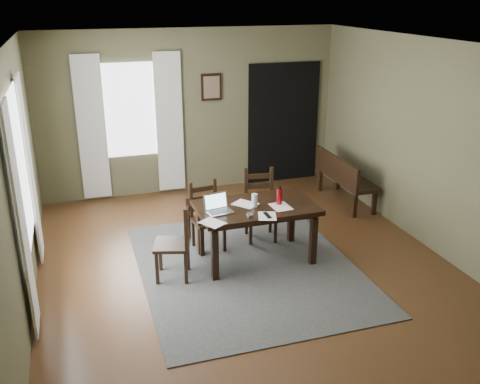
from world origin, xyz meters
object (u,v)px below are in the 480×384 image
object	(u,v)px
dining_table	(256,212)
bench	(343,175)
chair_back_left	(207,217)
water_bottle	(279,196)
chair_back_right	(260,206)
laptop	(218,207)
chair_end	(176,242)

from	to	relation	value
dining_table	bench	world-z (taller)	bench
chair_back_left	water_bottle	xyz separation A→B (m)	(0.80, -0.55, 0.41)
water_bottle	bench	bearing A→B (deg)	41.19
dining_table	chair_back_right	xyz separation A→B (m)	(0.27, 0.60, -0.18)
dining_table	chair_back_left	bearing A→B (deg)	134.51
bench	laptop	xyz separation A→B (m)	(-2.48, -1.47, 0.33)
chair_back_right	laptop	size ratio (longest dim) A/B	2.79
chair_back_left	chair_back_right	xyz separation A→B (m)	(0.78, 0.10, 0.03)
dining_table	chair_end	distance (m)	1.07
dining_table	bench	distance (m)	2.45
laptop	dining_table	bearing A→B (deg)	-5.29
chair_back_right	chair_end	bearing A→B (deg)	-141.19
chair_back_left	water_bottle	size ratio (longest dim) A/B	3.78
dining_table	bench	xyz separation A→B (m)	(1.98, 1.44, -0.18)
laptop	bench	bearing A→B (deg)	21.14
chair_back_left	bench	size ratio (longest dim) A/B	0.65
water_bottle	chair_end	bearing A→B (deg)	-175.07
chair_back_left	bench	bearing A→B (deg)	13.44
chair_back_right	bench	distance (m)	1.90
laptop	water_bottle	world-z (taller)	water_bottle
bench	laptop	world-z (taller)	laptop
chair_end	water_bottle	bearing A→B (deg)	111.23
chair_end	chair_back_left	xyz separation A→B (m)	(0.54, 0.66, -0.02)
water_bottle	chair_back_right	bearing A→B (deg)	91.32
chair_end	water_bottle	size ratio (longest dim) A/B	3.98
dining_table	chair_back_right	size ratio (longest dim) A/B	1.54
chair_end	chair_back_right	world-z (taller)	chair_back_right
dining_table	chair_back_left	size ratio (longest dim) A/B	1.64
bench	chair_end	bearing A→B (deg)	117.80
dining_table	laptop	size ratio (longest dim) A/B	4.28
chair_back_right	laptop	bearing A→B (deg)	-131.64
chair_back_right	water_bottle	distance (m)	0.75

